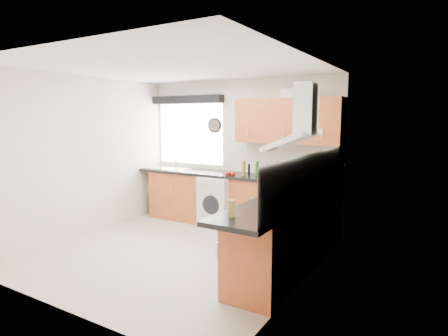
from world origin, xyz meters
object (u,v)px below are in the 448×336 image
Objects in this scene: oven at (288,234)px; upper_cabinets at (288,121)px; extractor_hood at (299,125)px; washing_machine at (220,201)px.

oven is 1.99m from upper_cabinets.
upper_cabinets reaches higher than oven.
upper_cabinets reaches higher than extractor_hood.
extractor_hood is (0.10, -0.00, 1.34)m from oven.
upper_cabinets is (-0.55, 1.32, 1.38)m from oven.
extractor_hood is 0.46× the size of upper_cabinets.
washing_machine is (-1.65, 1.10, 0.01)m from oven.
oven is 0.98× the size of washing_machine.
washing_machine is (-1.10, -0.23, -1.37)m from upper_cabinets.
extractor_hood is at bearing -0.00° from oven.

